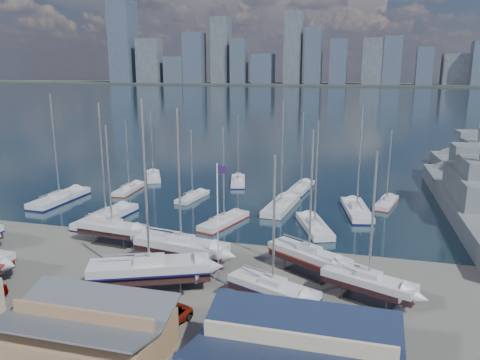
# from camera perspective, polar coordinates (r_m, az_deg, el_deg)

# --- Properties ---
(ground) EXTENTS (1400.00, 1400.00, 0.00)m
(ground) POSITION_cam_1_polar(r_m,az_deg,el_deg) (51.98, -8.62, -10.98)
(ground) COLOR #605E59
(ground) RESTS_ON ground
(water) EXTENTS (1400.00, 600.00, 0.40)m
(water) POSITION_cam_1_polar(r_m,az_deg,el_deg) (354.43, 11.82, 9.72)
(water) COLOR #1B3240
(water) RESTS_ON ground
(far_shore) EXTENTS (1400.00, 80.00, 2.20)m
(far_shore) POSITION_cam_1_polar(r_m,az_deg,el_deg) (613.89, 13.25, 11.24)
(far_shore) COLOR #2D332D
(far_shore) RESTS_ON ground
(skyline) EXTENTS (639.14, 43.80, 107.69)m
(skyline) POSITION_cam_1_polar(r_m,az_deg,el_deg) (607.87, 12.67, 14.84)
(skyline) COLOR #475166
(skyline) RESTS_ON far_shore
(shed_grey) EXTENTS (12.60, 8.40, 4.17)m
(shed_grey) POSITION_cam_1_polar(r_m,az_deg,el_deg) (38.56, -18.58, -17.22)
(shed_grey) COLOR #8C6B4C
(shed_grey) RESTS_ON ground
(sailboat_cradle_2) EXTENTS (9.29, 3.49, 14.89)m
(sailboat_cradle_2) POSITION_cam_1_polar(r_m,az_deg,el_deg) (60.42, -15.29, -5.71)
(sailboat_cradle_2) COLOR #2D2D33
(sailboat_cradle_2) RESTS_ON ground
(sailboat_cradle_3) EXTENTS (12.12, 7.62, 18.79)m
(sailboat_cradle_3) POSITION_cam_1_polar(r_m,az_deg,el_deg) (47.30, -10.95, -10.69)
(sailboat_cradle_3) COLOR #2D2D33
(sailboat_cradle_3) RESTS_ON ground
(sailboat_cradle_4) EXTENTS (11.06, 4.71, 17.39)m
(sailboat_cradle_4) POSITION_cam_1_polar(r_m,az_deg,el_deg) (52.67, -7.18, -8.05)
(sailboat_cradle_4) COLOR #2D2D33
(sailboat_cradle_4) RESTS_ON ground
(sailboat_cradle_5) EXTENTS (9.02, 5.72, 14.30)m
(sailboat_cradle_5) POSITION_cam_1_polar(r_m,az_deg,el_deg) (43.36, 4.02, -13.14)
(sailboat_cradle_5) COLOR #2D2D33
(sailboat_cradle_5) RESTS_ON ground
(sailboat_cradle_6) EXTENTS (9.52, 7.30, 15.47)m
(sailboat_cradle_6) POSITION_cam_1_polar(r_m,az_deg,el_deg) (50.51, 8.39, -9.19)
(sailboat_cradle_6) COLOR #2D2D33
(sailboat_cradle_6) RESTS_ON ground
(sailboat_cradle_7) EXTENTS (8.96, 5.63, 14.33)m
(sailboat_cradle_7) POSITION_cam_1_polar(r_m,az_deg,el_deg) (46.08, 15.37, -11.92)
(sailboat_cradle_7) COLOR #2D2D33
(sailboat_cradle_7) RESTS_ON ground
(sailboat_moored_0) EXTENTS (3.98, 12.41, 18.34)m
(sailboat_moored_0) POSITION_cam_1_polar(r_m,az_deg,el_deg) (82.40, -21.11, -2.26)
(sailboat_moored_0) COLOR black
(sailboat_moored_0) RESTS_ON water
(sailboat_moored_1) EXTENTS (2.88, 9.10, 13.47)m
(sailboat_moored_1) POSITION_cam_1_polar(r_m,az_deg,el_deg) (85.47, -13.34, -1.17)
(sailboat_moored_1) COLOR black
(sailboat_moored_1) RESTS_ON water
(sailboat_moored_2) EXTENTS (6.39, 9.31, 13.80)m
(sailboat_moored_2) POSITION_cam_1_polar(r_m,az_deg,el_deg) (94.25, -10.52, 0.34)
(sailboat_moored_2) COLOR black
(sailboat_moored_2) RESTS_ON water
(sailboat_moored_3) EXTENTS (4.59, 12.07, 17.60)m
(sailboat_moored_3) POSITION_cam_1_polar(r_m,az_deg,el_deg) (70.28, -15.97, -4.51)
(sailboat_moored_3) COLOR black
(sailboat_moored_3) RESTS_ON water
(sailboat_moored_4) EXTENTS (3.51, 8.34, 12.20)m
(sailboat_moored_4) POSITION_cam_1_polar(r_m,az_deg,el_deg) (78.65, -5.80, -2.12)
(sailboat_moored_4) COLOR black
(sailboat_moored_4) RESTS_ON water
(sailboat_moored_5) EXTENTS (4.77, 9.54, 13.74)m
(sailboat_moored_5) POSITION_cam_1_polar(r_m,az_deg,el_deg) (88.75, -0.24, -0.26)
(sailboat_moored_5) COLOR black
(sailboat_moored_5) RESTS_ON water
(sailboat_moored_6) EXTENTS (5.39, 9.95, 14.33)m
(sailboat_moored_6) POSITION_cam_1_polar(r_m,az_deg,el_deg) (65.97, -1.97, -5.16)
(sailboat_moored_6) COLOR black
(sailboat_moored_6) RESTS_ON water
(sailboat_moored_7) EXTENTS (4.40, 11.84, 17.47)m
(sailboat_moored_7) POSITION_cam_1_polar(r_m,az_deg,el_deg) (73.19, 5.04, -3.30)
(sailboat_moored_7) COLOR black
(sailboat_moored_7) RESTS_ON water
(sailboat_moored_8) EXTENTS (3.92, 10.04, 14.62)m
(sailboat_moored_8) POSITION_cam_1_polar(r_m,az_deg,el_deg) (84.61, 7.46, -1.06)
(sailboat_moored_8) COLOR black
(sailboat_moored_8) RESTS_ON water
(sailboat_moored_9) EXTENTS (6.32, 10.62, 15.50)m
(sailboat_moored_9) POSITION_cam_1_polar(r_m,az_deg,el_deg) (64.61, 9.05, -5.72)
(sailboat_moored_9) COLOR black
(sailboat_moored_9) RESTS_ON water
(sailboat_moored_10) EXTENTS (5.31, 11.75, 16.97)m
(sailboat_moored_10) POSITION_cam_1_polar(r_m,az_deg,el_deg) (72.76, 14.02, -3.77)
(sailboat_moored_10) COLOR black
(sailboat_moored_10) RESTS_ON water
(sailboat_moored_11) EXTENTS (4.31, 8.79, 12.66)m
(sailboat_moored_11) POSITION_cam_1_polar(r_m,az_deg,el_deg) (78.41, 17.40, -2.75)
(sailboat_moored_11) COLOR black
(sailboat_moored_11) RESTS_ON water
(naval_ship_east) EXTENTS (8.98, 50.16, 18.50)m
(naval_ship_east) POSITION_cam_1_polar(r_m,az_deg,el_deg) (77.60, 26.63, -2.71)
(naval_ship_east) COLOR slate
(naval_ship_east) RESTS_ON water
(naval_ship_west) EXTENTS (10.16, 45.83, 18.09)m
(naval_ship_west) POSITION_cam_1_polar(r_m,az_deg,el_deg) (97.78, 26.60, 0.40)
(naval_ship_west) COLOR slate
(naval_ship_west) RESTS_ON water
(car_b) EXTENTS (4.43, 2.52, 1.38)m
(car_b) POSITION_cam_1_polar(r_m,az_deg,el_deg) (46.51, -23.43, -14.14)
(car_b) COLOR gray
(car_b) RESTS_ON ground
(car_c) EXTENTS (3.79, 5.28, 1.34)m
(car_c) POSITION_cam_1_polar(r_m,az_deg,el_deg) (41.89, -8.91, -16.34)
(car_c) COLOR gray
(car_c) RESTS_ON ground
(car_d) EXTENTS (3.88, 5.61, 1.51)m
(car_d) POSITION_cam_1_polar(r_m,az_deg,el_deg) (41.23, -12.23, -16.88)
(car_d) COLOR gray
(car_d) RESTS_ON ground
(flagpole) EXTENTS (1.09, 0.12, 12.34)m
(flagpole) POSITION_cam_1_polar(r_m,az_deg,el_deg) (46.96, -2.64, -4.20)
(flagpole) COLOR white
(flagpole) RESTS_ON ground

